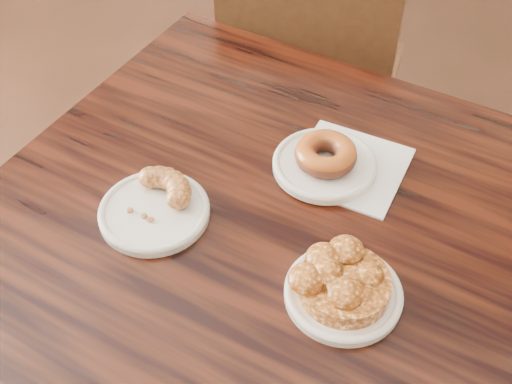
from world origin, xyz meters
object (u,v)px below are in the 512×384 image
at_px(chair_far, 316,78).
at_px(glazed_donut, 326,154).
at_px(cafe_table, 265,352).
at_px(apple_fritter, 345,282).
at_px(cruller_fragment, 153,202).

bearing_deg(chair_far, glazed_donut, 102.81).
xyz_separation_m(cafe_table, apple_fritter, (0.14, -0.07, 0.41)).
relative_size(apple_fritter, cruller_fragment, 1.38).
height_order(apple_fritter, cruller_fragment, apple_fritter).
height_order(glazed_donut, apple_fritter, same).
distance_m(cafe_table, chair_far, 0.80).
xyz_separation_m(apple_fritter, cruller_fragment, (-0.31, 0.03, -0.00)).
height_order(cafe_table, apple_fritter, apple_fritter).
distance_m(glazed_donut, cruller_fragment, 0.29).
bearing_deg(apple_fritter, glazed_donut, 114.88).
xyz_separation_m(cafe_table, glazed_donut, (0.04, 0.15, 0.41)).
xyz_separation_m(chair_far, glazed_donut, (0.21, -0.62, 0.33)).
height_order(chair_far, cruller_fragment, chair_far).
xyz_separation_m(glazed_donut, cruller_fragment, (-0.21, -0.20, -0.01)).
bearing_deg(apple_fritter, cruller_fragment, 174.65).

